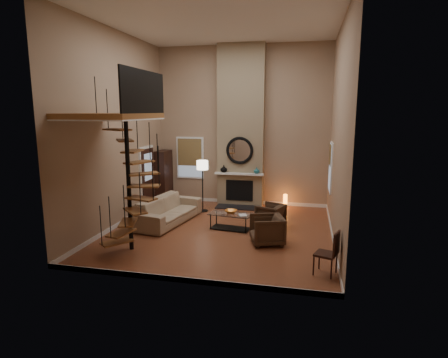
% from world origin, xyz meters
% --- Properties ---
extents(ground, '(6.00, 6.50, 0.01)m').
position_xyz_m(ground, '(0.00, 0.00, -0.01)').
color(ground, '#9F5633').
rests_on(ground, ground).
extents(back_wall, '(6.00, 0.02, 5.50)m').
position_xyz_m(back_wall, '(0.00, 3.25, 2.75)').
color(back_wall, tan).
rests_on(back_wall, ground).
extents(front_wall, '(6.00, 0.02, 5.50)m').
position_xyz_m(front_wall, '(0.00, -3.25, 2.75)').
color(front_wall, tan).
rests_on(front_wall, ground).
extents(left_wall, '(0.02, 6.50, 5.50)m').
position_xyz_m(left_wall, '(-3.00, 0.00, 2.75)').
color(left_wall, tan).
rests_on(left_wall, ground).
extents(right_wall, '(0.02, 6.50, 5.50)m').
position_xyz_m(right_wall, '(3.00, 0.00, 2.75)').
color(right_wall, tan).
rests_on(right_wall, ground).
extents(ceiling, '(6.00, 6.50, 0.01)m').
position_xyz_m(ceiling, '(0.00, 0.00, 5.50)').
color(ceiling, silver).
rests_on(ceiling, back_wall).
extents(baseboard_back, '(6.00, 0.02, 0.12)m').
position_xyz_m(baseboard_back, '(0.00, 3.24, 0.06)').
color(baseboard_back, white).
rests_on(baseboard_back, ground).
extents(baseboard_front, '(6.00, 0.02, 0.12)m').
position_xyz_m(baseboard_front, '(0.00, -3.24, 0.06)').
color(baseboard_front, white).
rests_on(baseboard_front, ground).
extents(baseboard_left, '(0.02, 6.50, 0.12)m').
position_xyz_m(baseboard_left, '(-2.99, 0.00, 0.06)').
color(baseboard_left, white).
rests_on(baseboard_left, ground).
extents(baseboard_right, '(0.02, 6.50, 0.12)m').
position_xyz_m(baseboard_right, '(2.99, 0.00, 0.06)').
color(baseboard_right, white).
rests_on(baseboard_right, ground).
extents(chimney_breast, '(1.60, 0.38, 5.50)m').
position_xyz_m(chimney_breast, '(0.00, 3.06, 2.75)').
color(chimney_breast, '#887558').
rests_on(chimney_breast, ground).
extents(hearth, '(1.50, 0.60, 0.04)m').
position_xyz_m(hearth, '(0.00, 2.57, 0.02)').
color(hearth, black).
rests_on(hearth, ground).
extents(firebox, '(0.95, 0.02, 0.72)m').
position_xyz_m(firebox, '(0.00, 2.86, 0.55)').
color(firebox, black).
rests_on(firebox, chimney_breast).
extents(mantel, '(1.70, 0.18, 0.06)m').
position_xyz_m(mantel, '(0.00, 2.78, 1.15)').
color(mantel, white).
rests_on(mantel, chimney_breast).
extents(mirror_frame, '(0.94, 0.10, 0.94)m').
position_xyz_m(mirror_frame, '(0.00, 2.84, 1.95)').
color(mirror_frame, black).
rests_on(mirror_frame, chimney_breast).
extents(mirror_disc, '(0.80, 0.01, 0.80)m').
position_xyz_m(mirror_disc, '(0.00, 2.85, 1.95)').
color(mirror_disc, white).
rests_on(mirror_disc, chimney_breast).
extents(vase_left, '(0.24, 0.24, 0.25)m').
position_xyz_m(vase_left, '(-0.55, 2.82, 1.30)').
color(vase_left, black).
rests_on(vase_left, mantel).
extents(vase_right, '(0.20, 0.20, 0.21)m').
position_xyz_m(vase_right, '(0.60, 2.82, 1.28)').
color(vase_right, '#1C5962').
rests_on(vase_right, mantel).
extents(window_back, '(1.02, 0.06, 1.52)m').
position_xyz_m(window_back, '(-1.90, 3.22, 1.62)').
color(window_back, white).
rests_on(window_back, back_wall).
extents(window_right, '(0.06, 1.02, 1.52)m').
position_xyz_m(window_right, '(2.97, 2.00, 1.63)').
color(window_right, white).
rests_on(window_right, right_wall).
extents(entry_door, '(0.10, 1.05, 2.16)m').
position_xyz_m(entry_door, '(-2.95, 1.80, 1.05)').
color(entry_door, white).
rests_on(entry_door, ground).
extents(loft, '(1.70, 2.20, 1.09)m').
position_xyz_m(loft, '(-2.04, -1.80, 3.24)').
color(loft, '#9C6533').
rests_on(loft, left_wall).
extents(spiral_stair, '(1.47, 1.47, 4.06)m').
position_xyz_m(spiral_stair, '(-1.78, -1.79, 1.78)').
color(spiral_stair, black).
rests_on(spiral_stair, ground).
extents(hutch, '(0.39, 0.84, 1.87)m').
position_xyz_m(hutch, '(-2.77, 2.80, 0.95)').
color(hutch, black).
rests_on(hutch, ground).
extents(sofa, '(1.39, 2.66, 0.74)m').
position_xyz_m(sofa, '(-1.71, 0.44, 0.40)').
color(sofa, tan).
rests_on(sofa, ground).
extents(armchair_near, '(0.91, 0.90, 0.65)m').
position_xyz_m(armchair_near, '(1.37, 0.64, 0.35)').
color(armchair_near, '#412C1E').
rests_on(armchair_near, ground).
extents(armchair_far, '(1.00, 0.98, 0.73)m').
position_xyz_m(armchair_far, '(1.42, -0.68, 0.35)').
color(armchair_far, '#412C1E').
rests_on(armchair_far, ground).
extents(coffee_table, '(1.26, 0.76, 0.45)m').
position_xyz_m(coffee_table, '(0.23, 0.24, 0.28)').
color(coffee_table, silver).
rests_on(coffee_table, ground).
extents(bowl, '(0.34, 0.34, 0.08)m').
position_xyz_m(bowl, '(0.23, 0.29, 0.50)').
color(bowl, orange).
rests_on(bowl, coffee_table).
extents(book, '(0.28, 0.33, 0.03)m').
position_xyz_m(book, '(0.58, 0.09, 0.46)').
color(book, gray).
rests_on(book, coffee_table).
extents(floor_lamp, '(0.37, 0.37, 1.70)m').
position_xyz_m(floor_lamp, '(-1.06, 1.89, 1.41)').
color(floor_lamp, black).
rests_on(floor_lamp, ground).
extents(accent_lamp, '(0.14, 0.14, 0.49)m').
position_xyz_m(accent_lamp, '(1.60, 2.83, 0.25)').
color(accent_lamp, orange).
rests_on(accent_lamp, ground).
extents(side_chair, '(0.53, 0.51, 0.92)m').
position_xyz_m(side_chair, '(2.79, -2.29, 0.53)').
color(side_chair, black).
rests_on(side_chair, ground).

